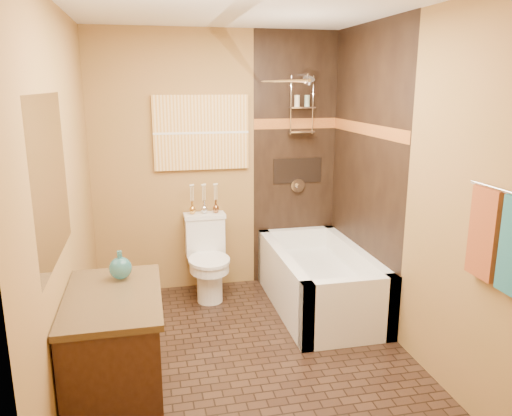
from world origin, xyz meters
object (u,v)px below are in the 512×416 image
object	(u,v)px
sunset_painting	(201,133)
vanity	(116,356)
bathtub	(319,284)
toilet	(208,257)

from	to	relation	value
sunset_painting	vanity	xyz separation A→B (m)	(-0.76, -1.93, -1.15)
bathtub	toilet	bearing A→B (deg)	154.18
toilet	vanity	distance (m)	1.83
toilet	sunset_painting	bearing A→B (deg)	89.30
bathtub	toilet	world-z (taller)	toilet
sunset_painting	vanity	size ratio (longest dim) A/B	0.99
sunset_painting	vanity	world-z (taller)	sunset_painting
vanity	sunset_painting	bearing A→B (deg)	68.18
sunset_painting	bathtub	distance (m)	1.79
sunset_painting	toilet	distance (m)	1.18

